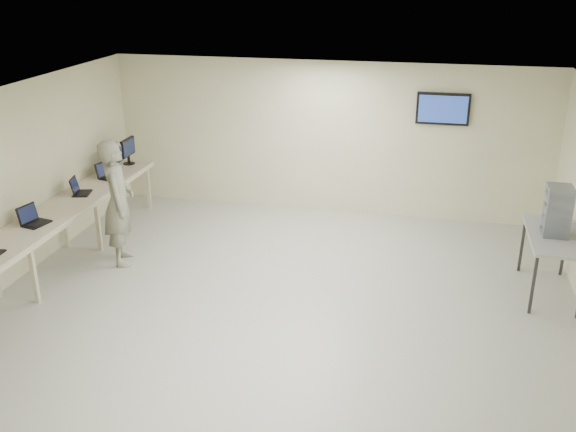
# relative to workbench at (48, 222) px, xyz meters

# --- Properties ---
(room) EXTENTS (8.01, 7.01, 2.81)m
(room) POSITION_rel_workbench_xyz_m (3.62, 0.06, 0.58)
(room) COLOR #B7B8AB
(room) RESTS_ON ground
(workbench) EXTENTS (0.76, 6.00, 0.90)m
(workbench) POSITION_rel_workbench_xyz_m (0.00, 0.00, 0.00)
(workbench) COLOR beige
(workbench) RESTS_ON ground
(laptop_1) EXTENTS (0.36, 0.41, 0.28)m
(laptop_1) POSITION_rel_workbench_xyz_m (-0.04, -0.28, 0.15)
(laptop_1) COLOR black
(laptop_1) RESTS_ON workbench
(laptop_2) EXTENTS (0.36, 0.39, 0.27)m
(laptop_2) POSITION_rel_workbench_xyz_m (-0.07, 1.04, 0.14)
(laptop_2) COLOR black
(laptop_2) RESTS_ON workbench
(laptop_3) EXTENTS (0.39, 0.42, 0.28)m
(laptop_3) POSITION_rel_workbench_xyz_m (-0.01, 1.90, 0.15)
(laptop_3) COLOR black
(laptop_3) RESTS_ON workbench
(monitor_near) EXTENTS (0.21, 0.47, 0.47)m
(monitor_near) POSITION_rel_workbench_xyz_m (-0.01, 2.24, 0.35)
(monitor_near) COLOR black
(monitor_near) RESTS_ON workbench
(monitor_far) EXTENTS (0.22, 0.49, 0.48)m
(monitor_far) POSITION_rel_workbench_xyz_m (-0.01, 2.75, 0.36)
(monitor_far) COLOR black
(monitor_far) RESTS_ON workbench
(soldier) EXTENTS (0.71, 0.84, 1.97)m
(soldier) POSITION_rel_workbench_xyz_m (0.85, 0.59, 0.16)
(soldier) COLOR slate
(soldier) RESTS_ON ground
(side_table) EXTENTS (0.70, 1.50, 0.90)m
(side_table) POSITION_rel_workbench_xyz_m (7.19, 0.94, 0.00)
(side_table) COLOR #999999
(side_table) RESTS_ON ground
(storage_bins) EXTENTS (0.33, 0.37, 0.70)m
(storage_bins) POSITION_rel_workbench_xyz_m (7.17, 0.94, 0.42)
(storage_bins) COLOR slate
(storage_bins) RESTS_ON side_table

